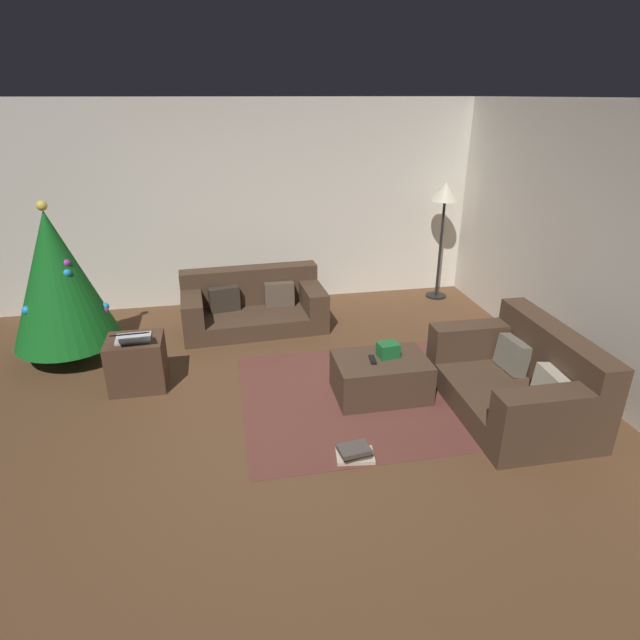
{
  "coord_description": "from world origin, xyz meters",
  "views": [
    {
      "loc": [
        -0.27,
        -3.73,
        2.63
      ],
      "look_at": [
        0.55,
        0.52,
        0.75
      ],
      "focal_mm": 29.3,
      "sensor_mm": 36.0,
      "label": 1
    }
  ],
  "objects_px": {
    "couch_left": "(253,305)",
    "ottoman": "(381,377)",
    "couch_right": "(522,380)",
    "tv_remote": "(373,360)",
    "gift_box": "(388,350)",
    "christmas_tree": "(57,278)",
    "laptop": "(132,337)",
    "corner_lamp": "(445,201)",
    "book_stack": "(355,453)",
    "side_table": "(137,363)"
  },
  "relations": [
    {
      "from": "ottoman",
      "to": "gift_box",
      "type": "distance_m",
      "value": 0.27
    },
    {
      "from": "couch_right",
      "to": "tv_remote",
      "type": "distance_m",
      "value": 1.33
    },
    {
      "from": "gift_box",
      "to": "christmas_tree",
      "type": "xyz_separation_m",
      "value": [
        -3.12,
        1.33,
        0.45
      ]
    },
    {
      "from": "couch_left",
      "to": "book_stack",
      "type": "xyz_separation_m",
      "value": [
        0.58,
        -2.77,
        -0.2
      ]
    },
    {
      "from": "couch_right",
      "to": "ottoman",
      "type": "height_order",
      "value": "couch_right"
    },
    {
      "from": "couch_left",
      "to": "tv_remote",
      "type": "distance_m",
      "value": 2.14
    },
    {
      "from": "couch_right",
      "to": "christmas_tree",
      "type": "distance_m",
      "value": 4.63
    },
    {
      "from": "laptop",
      "to": "book_stack",
      "type": "distance_m",
      "value": 2.33
    },
    {
      "from": "gift_box",
      "to": "corner_lamp",
      "type": "distance_m",
      "value": 2.9
    },
    {
      "from": "side_table",
      "to": "ottoman",
      "type": "bearing_deg",
      "value": -14.84
    },
    {
      "from": "christmas_tree",
      "to": "laptop",
      "type": "bearing_deg",
      "value": -46.5
    },
    {
      "from": "side_table",
      "to": "laptop",
      "type": "height_order",
      "value": "laptop"
    },
    {
      "from": "christmas_tree",
      "to": "couch_right",
      "type": "bearing_deg",
      "value": -23.69
    },
    {
      "from": "christmas_tree",
      "to": "corner_lamp",
      "type": "bearing_deg",
      "value": 12.22
    },
    {
      "from": "couch_right",
      "to": "tv_remote",
      "type": "height_order",
      "value": "couch_right"
    },
    {
      "from": "couch_left",
      "to": "ottoman",
      "type": "xyz_separation_m",
      "value": [
        1.06,
        -1.89,
        -0.07
      ]
    },
    {
      "from": "christmas_tree",
      "to": "book_stack",
      "type": "bearing_deg",
      "value": -41.21
    },
    {
      "from": "side_table",
      "to": "corner_lamp",
      "type": "xyz_separation_m",
      "value": [
        3.8,
        1.77,
        1.09
      ]
    },
    {
      "from": "ottoman",
      "to": "couch_left",
      "type": "bearing_deg",
      "value": 119.23
    },
    {
      "from": "ottoman",
      "to": "book_stack",
      "type": "xyz_separation_m",
      "value": [
        -0.47,
        -0.88,
        -0.13
      ]
    },
    {
      "from": "ottoman",
      "to": "christmas_tree",
      "type": "bearing_deg",
      "value": 155.75
    },
    {
      "from": "couch_left",
      "to": "ottoman",
      "type": "relative_size",
      "value": 2.01
    },
    {
      "from": "couch_left",
      "to": "corner_lamp",
      "type": "bearing_deg",
      "value": -172.59
    },
    {
      "from": "gift_box",
      "to": "corner_lamp",
      "type": "bearing_deg",
      "value": 57.66
    },
    {
      "from": "tv_remote",
      "to": "christmas_tree",
      "type": "xyz_separation_m",
      "value": [
        -2.96,
        1.39,
        0.51
      ]
    },
    {
      "from": "christmas_tree",
      "to": "book_stack",
      "type": "height_order",
      "value": "christmas_tree"
    },
    {
      "from": "couch_left",
      "to": "tv_remote",
      "type": "bearing_deg",
      "value": 113.78
    },
    {
      "from": "gift_box",
      "to": "tv_remote",
      "type": "relative_size",
      "value": 1.17
    },
    {
      "from": "gift_box",
      "to": "side_table",
      "type": "distance_m",
      "value": 2.4
    },
    {
      "from": "laptop",
      "to": "side_table",
      "type": "bearing_deg",
      "value": 92.7
    },
    {
      "from": "couch_left",
      "to": "gift_box",
      "type": "xyz_separation_m",
      "value": [
        1.13,
        -1.85,
        0.19
      ]
    },
    {
      "from": "tv_remote",
      "to": "christmas_tree",
      "type": "relative_size",
      "value": 0.09
    },
    {
      "from": "couch_right",
      "to": "laptop",
      "type": "bearing_deg",
      "value": 73.99
    },
    {
      "from": "couch_right",
      "to": "corner_lamp",
      "type": "xyz_separation_m",
      "value": [
        0.39,
        2.84,
        1.05
      ]
    },
    {
      "from": "christmas_tree",
      "to": "laptop",
      "type": "xyz_separation_m",
      "value": [
        0.79,
        -0.83,
        -0.34
      ]
    },
    {
      "from": "couch_right",
      "to": "corner_lamp",
      "type": "height_order",
      "value": "corner_lamp"
    },
    {
      "from": "christmas_tree",
      "to": "tv_remote",
      "type": "bearing_deg",
      "value": -25.19
    },
    {
      "from": "book_stack",
      "to": "couch_right",
      "type": "bearing_deg",
      "value": 14.15
    },
    {
      "from": "couch_right",
      "to": "laptop",
      "type": "height_order",
      "value": "couch_right"
    },
    {
      "from": "couch_left",
      "to": "gift_box",
      "type": "bearing_deg",
      "value": 118.31
    },
    {
      "from": "tv_remote",
      "to": "couch_right",
      "type": "bearing_deg",
      "value": -13.78
    },
    {
      "from": "christmas_tree",
      "to": "corner_lamp",
      "type": "distance_m",
      "value": 4.72
    },
    {
      "from": "couch_left",
      "to": "corner_lamp",
      "type": "height_order",
      "value": "corner_lamp"
    },
    {
      "from": "laptop",
      "to": "corner_lamp",
      "type": "bearing_deg",
      "value": 25.7
    },
    {
      "from": "gift_box",
      "to": "book_stack",
      "type": "height_order",
      "value": "gift_box"
    },
    {
      "from": "couch_left",
      "to": "couch_right",
      "type": "distance_m",
      "value": 3.23
    },
    {
      "from": "ottoman",
      "to": "laptop",
      "type": "relative_size",
      "value": 2.15
    },
    {
      "from": "couch_right",
      "to": "ottoman",
      "type": "relative_size",
      "value": 1.78
    },
    {
      "from": "tv_remote",
      "to": "corner_lamp",
      "type": "xyz_separation_m",
      "value": [
        1.64,
        2.38,
        0.95
      ]
    },
    {
      "from": "side_table",
      "to": "laptop",
      "type": "bearing_deg",
      "value": -87.3
    }
  ]
}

